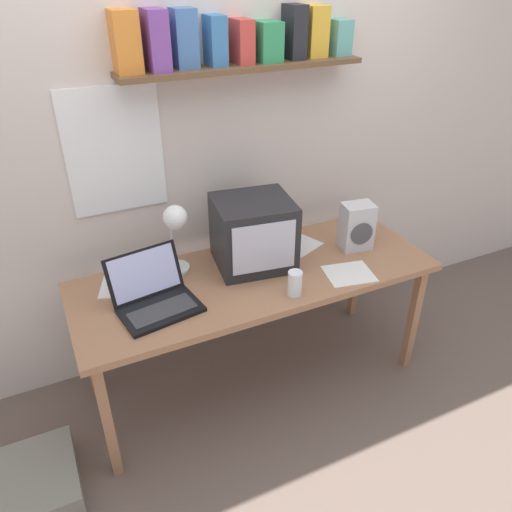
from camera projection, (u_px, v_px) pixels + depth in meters
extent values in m
plane|color=brown|center=(256.00, 377.00, 2.84)|extent=(12.00, 12.00, 0.00)
cube|color=beige|center=(216.00, 129.00, 2.53)|extent=(5.60, 0.06, 2.60)
cube|color=white|center=(115.00, 151.00, 2.32)|extent=(0.45, 0.01, 0.60)
cube|color=brown|center=(244.00, 67.00, 2.32)|extent=(1.19, 0.18, 0.02)
cube|color=orange|center=(125.00, 42.00, 2.07)|extent=(0.11, 0.13, 0.25)
cube|color=#794299|center=(156.00, 40.00, 2.11)|extent=(0.08, 0.15, 0.25)
cube|color=#436FAE|center=(184.00, 38.00, 2.17)|extent=(0.10, 0.11, 0.24)
cube|color=teal|center=(215.00, 41.00, 2.23)|extent=(0.08, 0.12, 0.21)
cube|color=#C63E38|center=(242.00, 41.00, 2.28)|extent=(0.07, 0.13, 0.19)
cube|color=#309058|center=(267.00, 41.00, 2.32)|extent=(0.11, 0.14, 0.18)
cube|color=#222227|center=(294.00, 32.00, 2.37)|extent=(0.08, 0.13, 0.24)
cube|color=gold|center=(315.00, 31.00, 2.42)|extent=(0.10, 0.11, 0.23)
cube|color=#60AAA3|center=(339.00, 37.00, 2.48)|extent=(0.09, 0.12, 0.17)
cube|color=#A06E4D|center=(256.00, 276.00, 2.48)|extent=(1.80, 0.67, 0.03)
cube|color=#A06E4D|center=(107.00, 421.00, 2.15)|extent=(0.04, 0.05, 0.67)
cube|color=#A06E4D|center=(413.00, 318.00, 2.76)|extent=(0.04, 0.05, 0.67)
cube|color=#A06E4D|center=(87.00, 346.00, 2.57)|extent=(0.04, 0.05, 0.67)
cube|color=#A06E4D|center=(356.00, 270.00, 3.18)|extent=(0.04, 0.05, 0.67)
cube|color=#232326|center=(253.00, 233.00, 2.47)|extent=(0.42, 0.39, 0.34)
cube|color=silver|center=(264.00, 248.00, 2.33)|extent=(0.30, 0.05, 0.25)
cube|color=black|center=(161.00, 310.00, 2.20)|extent=(0.37, 0.27, 0.02)
cube|color=#38383A|center=(162.00, 310.00, 2.18)|extent=(0.31, 0.17, 0.00)
cube|color=black|center=(144.00, 273.00, 2.25)|extent=(0.35, 0.13, 0.21)
cube|color=silver|center=(144.00, 273.00, 2.25)|extent=(0.32, 0.12, 0.19)
cylinder|color=white|center=(175.00, 268.00, 2.50)|extent=(0.15, 0.15, 0.01)
cylinder|color=white|center=(172.00, 240.00, 2.42)|extent=(0.02, 0.02, 0.31)
sphere|color=white|center=(175.00, 217.00, 2.29)|extent=(0.11, 0.11, 0.11)
cylinder|color=white|center=(295.00, 283.00, 2.29)|extent=(0.07, 0.07, 0.12)
cylinder|color=#4CC656|center=(295.00, 286.00, 2.30)|extent=(0.06, 0.06, 0.09)
cube|color=silver|center=(357.00, 226.00, 2.63)|extent=(0.18, 0.14, 0.25)
cylinder|color=#4C4C51|center=(362.00, 234.00, 2.59)|extent=(0.12, 0.03, 0.12)
cube|color=white|center=(121.00, 286.00, 2.37)|extent=(0.24, 0.24, 0.00)
cube|color=silver|center=(297.00, 245.00, 2.71)|extent=(0.28, 0.27, 0.00)
cube|color=white|center=(349.00, 274.00, 2.46)|extent=(0.26, 0.24, 0.00)
cube|color=gray|center=(29.00, 487.00, 2.18)|extent=(0.42, 0.42, 0.14)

